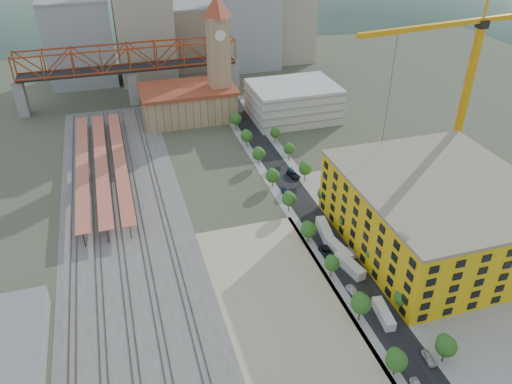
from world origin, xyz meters
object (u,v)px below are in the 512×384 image
object	(u,v)px
construction_building	(437,213)
site_trailer_d	(324,230)
clock_tower	(218,47)
site_trailer_b	(350,266)
site_trailer_c	(338,250)
site_trailer_a	(383,314)
tower_crane	(462,72)

from	to	relation	value
construction_building	site_trailer_d	distance (m)	29.61
clock_tower	site_trailer_b	distance (m)	107.79
clock_tower	site_trailer_c	size ratio (longest dim) A/B	5.33
construction_building	site_trailer_c	bearing A→B (deg)	174.36
site_trailer_c	site_trailer_d	bearing A→B (deg)	80.05
site_trailer_a	site_trailer_c	distance (m)	23.43
site_trailer_b	site_trailer_c	world-z (taller)	site_trailer_c
construction_building	site_trailer_a	world-z (taller)	construction_building
construction_building	site_trailer_d	world-z (taller)	construction_building
site_trailer_a	site_trailer_b	distance (m)	16.90
clock_tower	construction_building	distance (m)	107.36
construction_building	tower_crane	distance (m)	43.19
site_trailer_a	site_trailer_b	size ratio (longest dim) A/B	0.90
tower_crane	site_trailer_c	xyz separation A→B (m)	(-46.22, -24.26, -35.22)
site_trailer_c	site_trailer_d	distance (m)	9.10
tower_crane	construction_building	bearing A→B (deg)	-127.01
clock_tower	site_trailer_c	xyz separation A→B (m)	(8.00, -97.43, -27.36)
site_trailer_a	site_trailer_d	xyz separation A→B (m)	(0.00, 32.53, 0.16)
site_trailer_b	site_trailer_a	bearing A→B (deg)	-101.88
tower_crane	site_trailer_c	distance (m)	62.97
construction_building	site_trailer_a	bearing A→B (deg)	-141.26
site_trailer_a	site_trailer_d	distance (m)	32.53
site_trailer_c	clock_tower	bearing A→B (deg)	84.74
tower_crane	site_trailer_b	bearing A→B (deg)	-146.34
tower_crane	site_trailer_a	world-z (taller)	tower_crane
clock_tower	site_trailer_c	world-z (taller)	clock_tower
site_trailer_c	construction_building	bearing A→B (deg)	-15.59
tower_crane	site_trailer_d	bearing A→B (deg)	-161.84
site_trailer_c	site_trailer_a	bearing A→B (deg)	-99.95
site_trailer_d	site_trailer_a	bearing A→B (deg)	-81.36
site_trailer_b	site_trailer_d	bearing A→B (deg)	78.12
clock_tower	site_trailer_a	world-z (taller)	clock_tower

